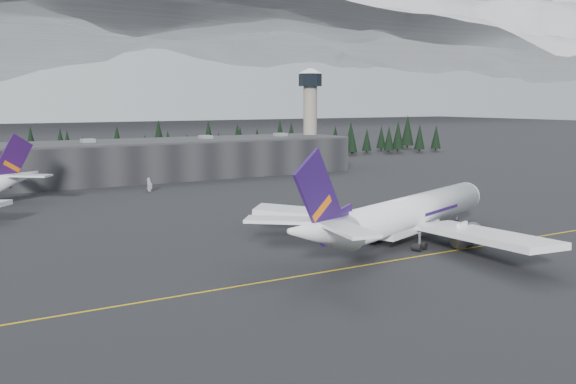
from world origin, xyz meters
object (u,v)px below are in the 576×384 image
terminal (120,161)px  gse_vehicle_b (150,189)px  control_tower (310,106)px  jet_main (401,216)px

terminal → gse_vehicle_b: size_ratio=40.11×
gse_vehicle_b → terminal: bearing=-176.0°
control_tower → gse_vehicle_b: control_tower is taller
terminal → jet_main: (14.86, -119.04, -0.97)m
terminal → control_tower: size_ratio=4.24×
terminal → gse_vehicle_b: bearing=-91.3°
control_tower → terminal: bearing=-177.7°
control_tower → jet_main: 137.25m
terminal → control_tower: bearing=2.3°
terminal → control_tower: 76.98m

